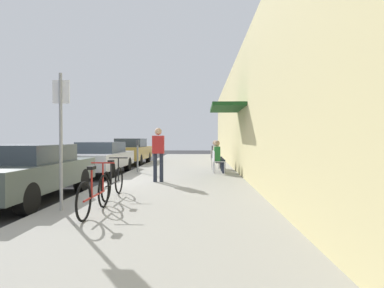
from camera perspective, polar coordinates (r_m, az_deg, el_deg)
name	(u,v)px	position (r m, az deg, el deg)	size (l,w,h in m)	color
ground_plane	(106,185)	(10.48, -15.36, -7.20)	(60.00, 60.00, 0.00)	#2D2D30
sidewalk_slab	(180,176)	(12.02, -2.12, -5.83)	(4.50, 32.00, 0.12)	#9E9B93
building_facade	(243,114)	(12.05, 9.36, 5.47)	(1.40, 32.00, 4.86)	beige
parked_car_0	(27,171)	(8.44, -27.86, -4.42)	(1.80, 4.40, 1.34)	#47514C
parked_car_1	(101,158)	(13.45, -16.26, -2.38)	(1.80, 4.40, 1.35)	#B7B7BC
parked_car_2	(131,151)	(18.70, -11.08, -1.25)	(1.80, 4.40, 1.50)	#A58433
parking_meter	(138,153)	(12.93, -9.89, -1.69)	(0.12, 0.10, 1.32)	slate
street_sign	(61,130)	(6.41, -22.77, 2.31)	(0.32, 0.06, 2.60)	gray
bicycle_0	(95,194)	(5.98, -17.30, -8.71)	(0.46, 1.71, 0.90)	black
bicycle_1	(113,182)	(7.50, -14.20, -6.74)	(0.46, 1.71, 0.90)	black
cafe_chair_0	(217,160)	(12.41, 4.59, -3.01)	(0.46, 0.46, 0.87)	silver
seated_patron_0	(219,156)	(12.41, 4.86, -2.12)	(0.44, 0.37, 1.29)	#232838
cafe_chair_1	(216,159)	(13.22, 4.41, -2.77)	(0.46, 0.46, 0.87)	silver
seated_patron_1	(218,155)	(13.21, 4.67, -1.93)	(0.44, 0.37, 1.29)	#232838
cafe_chair_2	(215,157)	(14.43, 4.21, -2.46)	(0.55, 0.55, 0.87)	silver
seated_patron_2	(216,153)	(14.40, 4.44, -1.70)	(0.51, 0.46, 1.29)	#232838
pedestrian_standing	(158,150)	(9.91, -6.17, -1.14)	(0.36, 0.22, 1.70)	#232838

